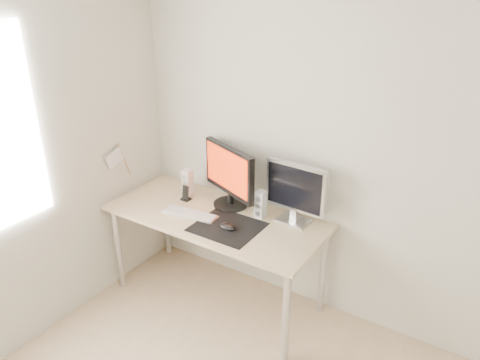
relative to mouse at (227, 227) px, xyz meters
The scene contains 11 objects.
wall_back 1.02m from the mouse, 33.77° to the left, with size 3.50×3.50×0.00m, color silver.
mousepad 0.04m from the mouse, 123.69° to the left, with size 0.45×0.40×0.00m, color black.
mouse is the anchor object (origin of this frame).
desk 0.25m from the mouse, 146.59° to the left, with size 1.60×0.70×0.73m.
main_monitor 0.43m from the mouse, 121.37° to the left, with size 0.53×0.34×0.47m.
second_monitor 0.52m from the mouse, 46.54° to the left, with size 0.45×0.17×0.43m.
speaker_left 0.65m from the mouse, 152.63° to the left, with size 0.06×0.08×0.20m.
speaker_right 0.30m from the mouse, 70.63° to the left, with size 0.06×0.08×0.20m.
keyboard 0.35m from the mouse, behind, with size 0.43×0.16×0.02m.
phone_dock 0.56m from the mouse, 159.03° to the left, with size 0.07×0.06×0.12m.
pennant 1.02m from the mouse, behind, with size 0.01×0.23×0.29m.
Camera 1 is at (0.81, -1.02, 2.36)m, focal length 35.00 mm.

